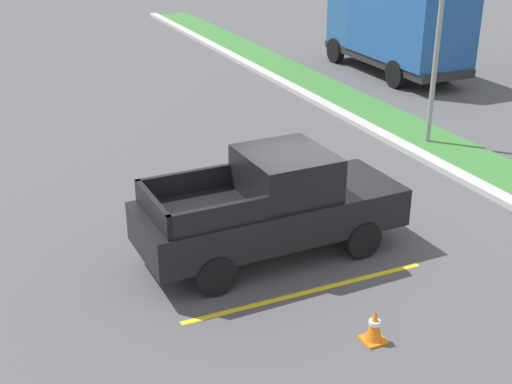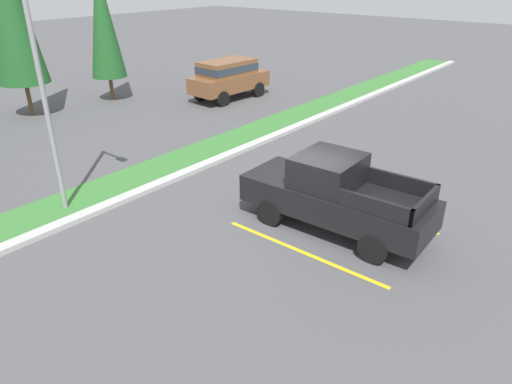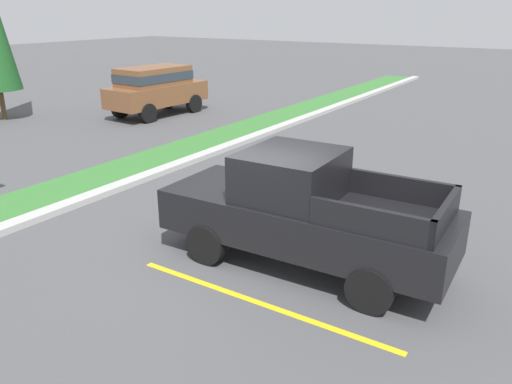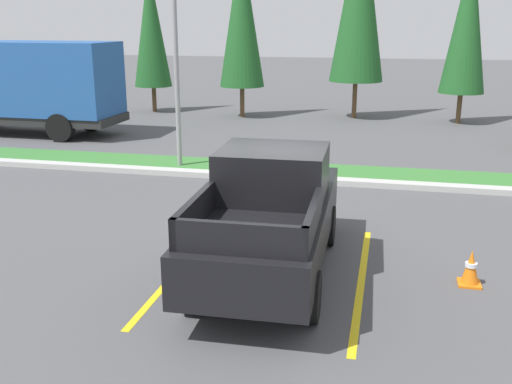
% 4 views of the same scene
% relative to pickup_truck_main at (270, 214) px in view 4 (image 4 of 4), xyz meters
% --- Properties ---
extents(ground_plane, '(120.00, 120.00, 0.00)m').
position_rel_pickup_truck_main_xyz_m(ground_plane, '(-0.34, 0.93, -1.04)').
color(ground_plane, '#4C4C4F').
extents(parking_line_near, '(0.12, 4.80, 0.01)m').
position_rel_pickup_truck_main_xyz_m(parking_line_near, '(-1.55, -0.05, -1.04)').
color(parking_line_near, yellow).
rests_on(parking_line_near, ground).
extents(parking_line_far, '(0.12, 4.80, 0.01)m').
position_rel_pickup_truck_main_xyz_m(parking_line_far, '(1.55, -0.05, -1.04)').
color(parking_line_far, yellow).
rests_on(parking_line_far, ground).
extents(curb_strip, '(56.00, 0.40, 0.15)m').
position_rel_pickup_truck_main_xyz_m(curb_strip, '(-0.34, 5.93, -0.97)').
color(curb_strip, '#B2B2AD').
rests_on(curb_strip, ground).
extents(grass_median, '(56.00, 1.80, 0.06)m').
position_rel_pickup_truck_main_xyz_m(grass_median, '(-0.34, 7.03, -1.01)').
color(grass_median, '#387533').
rests_on(grass_median, ground).
extents(pickup_truck_main, '(2.09, 5.28, 2.10)m').
position_rel_pickup_truck_main_xyz_m(pickup_truck_main, '(0.00, 0.00, 0.00)').
color(pickup_truck_main, black).
rests_on(pickup_truck_main, ground).
extents(cargo_truck_distant, '(6.82, 2.56, 3.40)m').
position_rel_pickup_truck_main_xyz_m(cargo_truck_distant, '(-11.11, 10.59, 0.81)').
color(cargo_truck_distant, black).
rests_on(cargo_truck_distant, ground).
extents(street_light, '(0.24, 1.49, 7.47)m').
position_rel_pickup_truck_main_xyz_m(street_light, '(-4.08, 6.68, 3.25)').
color(street_light, gray).
rests_on(street_light, ground).
extents(cypress_tree_leftmost, '(1.71, 1.71, 6.59)m').
position_rel_pickup_truck_main_xyz_m(cypress_tree_leftmost, '(-8.99, 17.01, 2.84)').
color(cypress_tree_leftmost, brown).
rests_on(cypress_tree_leftmost, ground).
extents(cypress_tree_left_inner, '(1.94, 1.94, 7.46)m').
position_rel_pickup_truck_main_xyz_m(cypress_tree_left_inner, '(-4.59, 16.41, 3.35)').
color(cypress_tree_left_inner, brown).
rests_on(cypress_tree_left_inner, ground).
extents(cypress_tree_right_inner, '(1.82, 1.82, 7.01)m').
position_rel_pickup_truck_main_xyz_m(cypress_tree_right_inner, '(4.63, 16.69, 3.09)').
color(cypress_tree_right_inner, brown).
rests_on(cypress_tree_right_inner, ground).
extents(traffic_cone, '(0.36, 0.36, 0.60)m').
position_rel_pickup_truck_main_xyz_m(traffic_cone, '(3.27, 0.21, -0.75)').
color(traffic_cone, orange).
rests_on(traffic_cone, ground).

